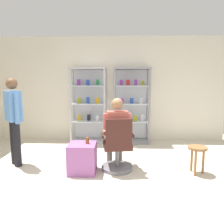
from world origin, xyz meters
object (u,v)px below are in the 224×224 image
(display_cabinet_right, at_px, (131,105))
(tea_glass, at_px, (87,141))
(wooden_stool, at_px, (197,152))
(office_chair, at_px, (118,149))
(display_cabinet_left, at_px, (89,105))
(standing_customer, at_px, (14,116))
(seated_shopkeeper, at_px, (116,129))
(storage_crate, at_px, (82,158))

(display_cabinet_right, relative_size, tea_glass, 17.43)
(display_cabinet_right, relative_size, wooden_stool, 3.98)
(office_chair, bearing_deg, display_cabinet_left, 112.15)
(office_chair, xyz_separation_m, wooden_stool, (1.36, -0.08, -0.02))
(tea_glass, height_order, standing_customer, standing_customer)
(display_cabinet_left, distance_m, tea_glass, 1.99)
(wooden_stool, bearing_deg, office_chair, 176.81)
(office_chair, relative_size, standing_customer, 0.59)
(tea_glass, relative_size, standing_customer, 0.07)
(standing_customer, bearing_deg, seated_shopkeeper, -1.47)
(storage_crate, bearing_deg, standing_customer, 167.26)
(storage_crate, distance_m, wooden_stool, 1.97)
(display_cabinet_left, relative_size, wooden_stool, 3.98)
(office_chair, bearing_deg, tea_glass, -172.74)
(office_chair, xyz_separation_m, tea_glass, (-0.52, -0.07, 0.17))
(display_cabinet_left, relative_size, standing_customer, 1.17)
(display_cabinet_right, bearing_deg, display_cabinet_left, 179.89)
(tea_glass, distance_m, wooden_stool, 1.89)
(storage_crate, height_order, standing_customer, standing_customer)
(display_cabinet_left, height_order, storage_crate, display_cabinet_left)
(tea_glass, bearing_deg, standing_customer, 168.80)
(seated_shopkeeper, relative_size, standing_customer, 0.79)
(tea_glass, bearing_deg, wooden_stool, -0.29)
(office_chair, relative_size, wooden_stool, 2.01)
(display_cabinet_left, height_order, display_cabinet_right, same)
(display_cabinet_left, relative_size, storage_crate, 3.73)
(office_chair, bearing_deg, storage_crate, -171.96)
(storage_crate, distance_m, tea_glass, 0.32)
(display_cabinet_left, relative_size, display_cabinet_right, 1.00)
(wooden_stool, bearing_deg, display_cabinet_left, 137.47)
(display_cabinet_right, xyz_separation_m, tea_glass, (-0.86, -1.93, -0.40))
(display_cabinet_right, xyz_separation_m, storage_crate, (-0.95, -1.95, -0.71))
(display_cabinet_right, height_order, storage_crate, display_cabinet_right)
(seated_shopkeeper, height_order, tea_glass, seated_shopkeeper)
(seated_shopkeeper, bearing_deg, display_cabinet_left, 113.38)
(tea_glass, bearing_deg, storage_crate, -167.42)
(tea_glass, bearing_deg, display_cabinet_left, 97.07)
(display_cabinet_right, height_order, tea_glass, display_cabinet_right)
(storage_crate, distance_m, standing_customer, 1.50)
(tea_glass, relative_size, wooden_stool, 0.23)
(display_cabinet_right, height_order, office_chair, display_cabinet_right)
(display_cabinet_left, xyz_separation_m, standing_customer, (-1.16, -1.66, -0.03))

